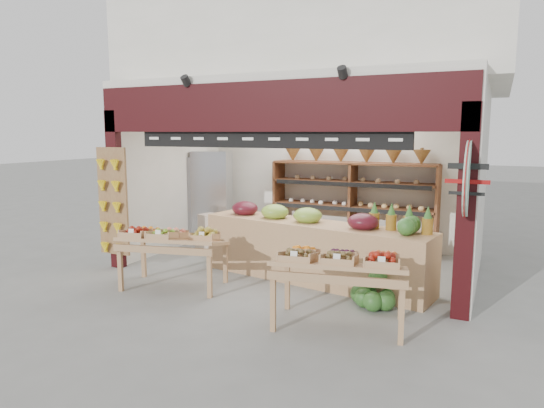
{
  "coord_description": "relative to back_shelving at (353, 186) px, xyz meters",
  "views": [
    {
      "loc": [
        3.08,
        -7.26,
        2.29
      ],
      "look_at": [
        -0.24,
        -0.2,
        1.14
      ],
      "focal_mm": 32.0,
      "sensor_mm": 36.0,
      "label": 1
    }
  ],
  "objects": [
    {
      "name": "refrigerator",
      "position": [
        -2.91,
        -0.5,
        -0.29
      ],
      "size": [
        0.95,
        0.95,
        1.91
      ],
      "primitive_type": "cube",
      "rotation": [
        0.0,
        0.0,
        0.34
      ],
      "color": "silver",
      "rests_on": "ground"
    },
    {
      "name": "display_table_right",
      "position": [
        0.94,
        -3.83,
        -0.46
      ],
      "size": [
        1.69,
        1.14,
        1.0
      ],
      "color": "tan",
      "rests_on": "ground"
    },
    {
      "name": "display_table_left",
      "position": [
        -1.83,
        -3.47,
        -0.51
      ],
      "size": [
        1.63,
        1.13,
        0.96
      ],
      "color": "tan",
      "rests_on": "ground"
    },
    {
      "name": "back_shelving",
      "position": [
        0.0,
        0.0,
        0.0
      ],
      "size": [
        3.24,
        0.53,
        1.98
      ],
      "color": "brown",
      "rests_on": "ground"
    },
    {
      "name": "shop_structure",
      "position": [
        -0.51,
        -0.32,
        2.68
      ],
      "size": [
        6.36,
        5.12,
        5.4
      ],
      "color": "white",
      "rests_on": "ground"
    },
    {
      "name": "watermelon_pile",
      "position": [
        1.17,
        -3.01,
        -1.08
      ],
      "size": [
        0.64,
        0.64,
        0.5
      ],
      "color": "#1C4617",
      "rests_on": "ground"
    },
    {
      "name": "gift_sign",
      "position": [
        2.24,
        -3.08,
        0.51
      ],
      "size": [
        0.04,
        0.93,
        0.92
      ],
      "color": "silver",
      "rests_on": "ground"
    },
    {
      "name": "banana_board",
      "position": [
        -3.24,
        -3.11,
        -0.13
      ],
      "size": [
        0.6,
        0.15,
        1.8
      ],
      "color": "olive",
      "rests_on": "ground"
    },
    {
      "name": "ground",
      "position": [
        -0.51,
        -1.93,
        -1.24
      ],
      "size": [
        60.0,
        60.0,
        0.0
      ],
      "primitive_type": "plane",
      "color": "slate",
      "rests_on": "ground"
    },
    {
      "name": "mid_counter",
      "position": [
        0.03,
        -2.33,
        -0.74
      ],
      "size": [
        3.76,
        1.35,
        1.15
      ],
      "color": "tan",
      "rests_on": "ground"
    },
    {
      "name": "cardboard_stack",
      "position": [
        -2.2,
        -1.43,
        -0.98
      ],
      "size": [
        1.13,
        0.82,
        0.73
      ],
      "color": "beige",
      "rests_on": "ground"
    }
  ]
}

